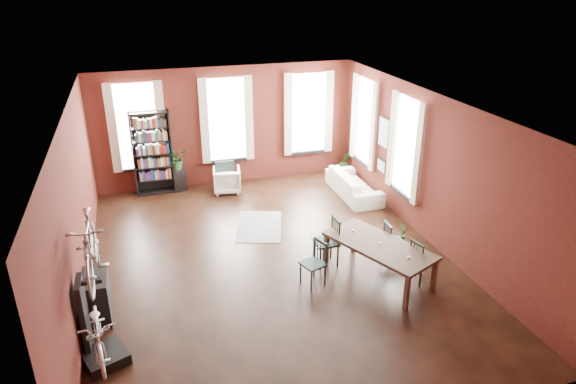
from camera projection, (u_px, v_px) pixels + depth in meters
name	position (u px, v px, depth m)	size (l,w,h in m)	color
room	(274.00, 151.00, 10.22)	(9.00, 9.04, 3.22)	black
dining_table	(378.00, 261.00, 9.77)	(0.96, 2.12, 0.72)	#4D3A2E
dining_chair_a	(313.00, 264.00, 9.54)	(0.40, 0.40, 0.87)	#173431
dining_chair_b	(326.00, 242.00, 10.18)	(0.46, 0.46, 0.99)	black
dining_chair_c	(422.00, 261.00, 9.65)	(0.40, 0.40, 0.86)	black
dining_chair_d	(394.00, 241.00, 10.37)	(0.38, 0.38, 0.83)	#1C3B3E
bookshelf	(153.00, 153.00, 13.26)	(1.00, 0.32, 2.20)	black
white_armchair	(227.00, 179.00, 13.62)	(0.70, 0.66, 0.72)	white
cream_sofa	(354.00, 181.00, 13.37)	(2.08, 0.61, 0.81)	beige
striped_rug	(259.00, 226.00, 11.87)	(1.00, 1.60, 0.01)	black
bike_trainer	(105.00, 357.00, 7.74)	(0.60, 0.60, 0.17)	black
bike_wall_rack	(85.00, 318.00, 7.71)	(0.16, 0.60, 1.30)	black
console_table	(97.00, 297.00, 8.63)	(0.40, 0.80, 0.80)	black
plant_stand	(179.00, 180.00, 13.74)	(0.30, 0.30, 0.59)	black
plant_by_sofa	(345.00, 168.00, 14.97)	(0.37, 0.67, 0.30)	#274F1F
plant_small	(402.00, 237.00, 11.24)	(0.21, 0.40, 0.14)	#2F5D25
bicycle_floor	(95.00, 313.00, 7.39)	(0.51, 0.77, 1.47)	beige
bicycle_hung	(87.00, 228.00, 7.19)	(0.47, 1.00, 1.66)	#A5A8AD
plant_on_stand	(176.00, 161.00, 13.54)	(0.56, 0.62, 0.48)	#235020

